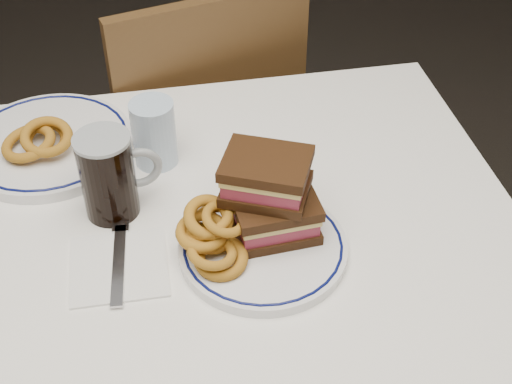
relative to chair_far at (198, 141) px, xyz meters
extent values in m
cube|color=white|center=(-0.20, -0.61, 0.25)|extent=(1.26, 0.86, 0.03)
cylinder|color=#442A16|center=(0.34, -0.27, -0.13)|extent=(0.06, 0.06, 0.71)
cube|color=white|center=(0.43, -0.61, 0.17)|extent=(0.01, 0.86, 0.17)
cube|color=white|center=(-0.20, -0.18, 0.17)|extent=(1.26, 0.01, 0.17)
cube|color=#442A16|center=(-0.02, 0.07, -0.06)|extent=(0.50, 0.50, 0.04)
cylinder|color=#442A16|center=(0.11, 0.28, -0.28)|extent=(0.04, 0.04, 0.40)
cylinder|color=#442A16|center=(0.20, -0.06, -0.28)|extent=(0.04, 0.04, 0.40)
cylinder|color=#442A16|center=(-0.23, 0.20, -0.28)|extent=(0.04, 0.04, 0.40)
cylinder|color=#442A16|center=(-0.14, -0.14, -0.28)|extent=(0.04, 0.04, 0.40)
cube|color=#442A16|center=(0.03, -0.11, 0.18)|extent=(0.40, 0.13, 0.45)
cylinder|color=white|center=(0.03, -0.63, 0.28)|extent=(0.24, 0.24, 0.02)
torus|color=#0A104B|center=(0.03, -0.63, 0.28)|extent=(0.23, 0.23, 0.00)
cube|color=black|center=(0.05, -0.61, 0.29)|extent=(0.12, 0.10, 0.02)
cube|color=#A02E49|center=(0.05, -0.61, 0.31)|extent=(0.11, 0.09, 0.02)
cube|color=tan|center=(0.05, -0.61, 0.32)|extent=(0.12, 0.10, 0.01)
cube|color=black|center=(0.05, -0.61, 0.34)|extent=(0.12, 0.10, 0.02)
cube|color=black|center=(0.04, -0.59, 0.35)|extent=(0.14, 0.13, 0.02)
cube|color=#A02E49|center=(0.04, -0.59, 0.37)|extent=(0.13, 0.12, 0.02)
cube|color=tan|center=(0.04, -0.59, 0.39)|extent=(0.14, 0.13, 0.01)
cube|color=black|center=(0.04, -0.59, 0.40)|extent=(0.14, 0.13, 0.02)
torus|color=brown|center=(-0.04, -0.66, 0.30)|extent=(0.08, 0.08, 0.03)
torus|color=brown|center=(-0.06, -0.62, 0.30)|extent=(0.09, 0.08, 0.06)
torus|color=brown|center=(-0.05, -0.66, 0.31)|extent=(0.07, 0.07, 0.03)
torus|color=brown|center=(-0.06, -0.63, 0.32)|extent=(0.07, 0.08, 0.02)
torus|color=brown|center=(-0.05, -0.62, 0.33)|extent=(0.08, 0.07, 0.05)
torus|color=brown|center=(-0.05, -0.62, 0.34)|extent=(0.08, 0.07, 0.05)
torus|color=brown|center=(-0.03, -0.63, 0.34)|extent=(0.07, 0.07, 0.04)
cylinder|color=white|center=(0.02, -0.53, 0.30)|extent=(0.06, 0.06, 0.03)
cylinder|color=maroon|center=(0.02, -0.53, 0.31)|extent=(0.05, 0.05, 0.01)
cylinder|color=black|center=(-0.18, -0.50, 0.34)|extent=(0.08, 0.08, 0.13)
cylinder|color=#8F969C|center=(-0.18, -0.50, 0.40)|extent=(0.08, 0.08, 0.01)
torus|color=#8F969C|center=(-0.13, -0.50, 0.34)|extent=(0.07, 0.02, 0.07)
cylinder|color=#ACC4DE|center=(-0.10, -0.40, 0.32)|extent=(0.07, 0.07, 0.11)
cylinder|color=white|center=(-0.28, -0.33, 0.28)|extent=(0.28, 0.28, 0.02)
torus|color=#0A104B|center=(-0.28, -0.33, 0.29)|extent=(0.26, 0.26, 0.01)
torus|color=brown|center=(-0.28, -0.34, 0.30)|extent=(0.08, 0.08, 0.04)
torus|color=brown|center=(-0.30, -0.36, 0.31)|extent=(0.09, 0.09, 0.03)
torus|color=brown|center=(-0.27, -0.36, 0.32)|extent=(0.09, 0.09, 0.04)
cube|color=white|center=(-0.18, -0.62, 0.27)|extent=(0.13, 0.13, 0.00)
cube|color=#B2B2B7|center=(-0.18, -0.62, 0.27)|extent=(0.03, 0.15, 0.00)
cube|color=#B2B2B7|center=(-0.17, -0.54, 0.27)|extent=(0.03, 0.04, 0.00)
camera|label=1|loc=(-0.11, -1.32, 1.00)|focal=50.00mm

